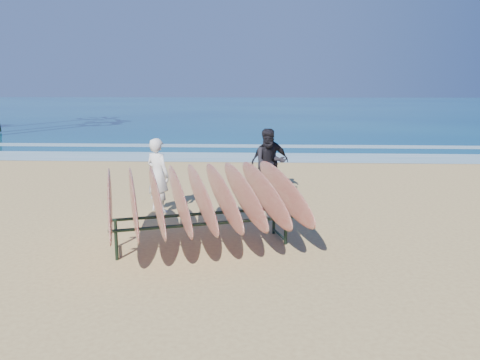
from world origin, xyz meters
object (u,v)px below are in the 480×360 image
Objects in this scene: person_white at (158,175)px; person_dark_a at (269,163)px; person_dark_b at (270,161)px; surfboard_rack at (201,197)px.

person_dark_a is (2.53, 1.59, 0.04)m from person_white.
person_white is 0.98× the size of person_dark_b.
surfboard_rack is 2.59m from person_white.
person_dark_a reaches higher than person_white.
surfboard_rack is 2.25× the size of person_dark_a.
person_dark_a is at bearing 70.43° from person_dark_b.
person_dark_a is 0.41m from person_dark_b.
person_dark_b is at bearing 55.35° from surfboard_rack.
person_white reaches higher than surfboard_rack.
person_dark_b is (1.28, 4.26, -0.05)m from surfboard_rack.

